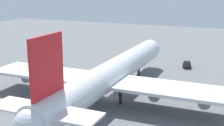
# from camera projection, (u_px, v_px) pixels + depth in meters

# --- Properties ---
(ground_plane) EXTENTS (270.89, 270.89, 0.00)m
(ground_plane) POSITION_uv_depth(u_px,v_px,m) (112.00, 97.00, 77.60)
(ground_plane) COLOR slate
(cargo_airplane) EXTENTS (67.72, 60.11, 19.16)m
(cargo_airplane) POSITION_uv_depth(u_px,v_px,m) (111.00, 74.00, 75.82)
(cargo_airplane) COLOR silver
(cargo_airplane) RESTS_ON ground_plane
(catering_truck) EXTENTS (4.92, 3.26, 2.52)m
(catering_truck) POSITION_uv_depth(u_px,v_px,m) (187.00, 64.00, 104.82)
(catering_truck) COLOR #333338
(catering_truck) RESTS_ON ground_plane
(safety_cone_nose) EXTENTS (0.44, 0.44, 0.63)m
(safety_cone_nose) POSITION_uv_depth(u_px,v_px,m) (149.00, 67.00, 104.60)
(safety_cone_nose) COLOR orange
(safety_cone_nose) RESTS_ON ground_plane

